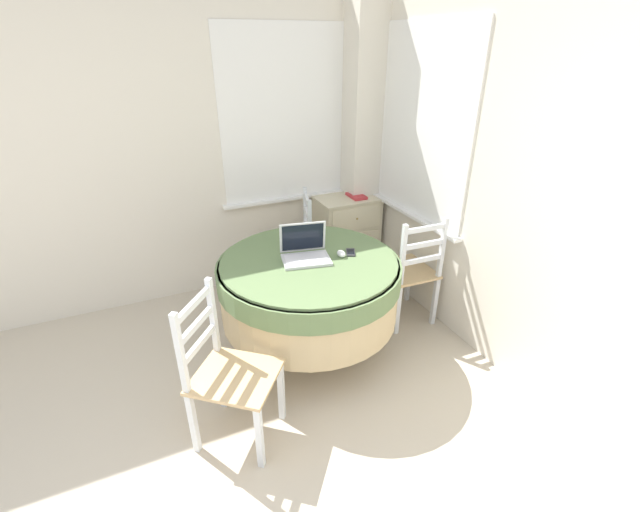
# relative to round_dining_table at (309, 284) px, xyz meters

# --- Properties ---
(corner_room_shell) EXTENTS (4.56, 4.54, 2.55)m
(corner_room_shell) POSITION_rel_round_dining_table_xyz_m (0.14, 0.23, 0.73)
(corner_room_shell) COLOR silver
(corner_room_shell) RESTS_ON ground_plane
(round_dining_table) EXTENTS (1.25, 1.25, 0.74)m
(round_dining_table) POSITION_rel_round_dining_table_xyz_m (0.00, 0.00, 0.00)
(round_dining_table) COLOR #4C3D2D
(round_dining_table) RESTS_ON ground_plane
(laptop) EXTENTS (0.36, 0.30, 0.23)m
(laptop) POSITION_rel_round_dining_table_xyz_m (-0.02, 0.03, 0.24)
(laptop) COLOR silver
(laptop) RESTS_ON round_dining_table
(computer_mouse) EXTENTS (0.05, 0.08, 0.04)m
(computer_mouse) POSITION_rel_round_dining_table_xyz_m (0.22, -0.05, 0.21)
(computer_mouse) COLOR white
(computer_mouse) RESTS_ON round_dining_table
(cell_phone) EXTENTS (0.10, 0.13, 0.01)m
(cell_phone) POSITION_rel_round_dining_table_xyz_m (0.30, -0.03, 0.20)
(cell_phone) COLOR #2D2D33
(cell_phone) RESTS_ON round_dining_table
(dining_chair_near_back_window) EXTENTS (0.53, 0.50, 0.92)m
(dining_chair_near_back_window) POSITION_rel_round_dining_table_xyz_m (0.19, 0.84, -0.11)
(dining_chair_near_back_window) COLOR tan
(dining_chair_near_back_window) RESTS_ON ground_plane
(dining_chair_near_right_window) EXTENTS (0.41, 0.45, 0.92)m
(dining_chair_near_right_window) POSITION_rel_round_dining_table_xyz_m (0.86, 0.03, -0.11)
(dining_chair_near_right_window) COLOR tan
(dining_chair_near_right_window) RESTS_ON ground_plane
(dining_chair_camera_near) EXTENTS (0.59, 0.58, 0.92)m
(dining_chair_camera_near) POSITION_rel_round_dining_table_xyz_m (-0.71, -0.52, -0.11)
(dining_chair_camera_near) COLOR tan
(dining_chair_camera_near) RESTS_ON ground_plane
(corner_cabinet) EXTENTS (0.58, 0.41, 0.77)m
(corner_cabinet) POSITION_rel_round_dining_table_xyz_m (0.80, 0.96, -0.17)
(corner_cabinet) COLOR beige
(corner_cabinet) RESTS_ON ground_plane
(book_on_cabinet) EXTENTS (0.13, 0.20, 0.02)m
(book_on_cabinet) POSITION_rel_round_dining_table_xyz_m (0.87, 0.93, 0.23)
(book_on_cabinet) COLOR #BC3338
(book_on_cabinet) RESTS_ON corner_cabinet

